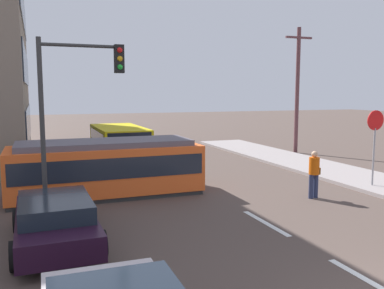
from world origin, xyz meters
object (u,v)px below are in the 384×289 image
(traffic_light_mast, at_px, (75,94))
(streetcar_tram, at_px, (106,167))
(utility_pole_mid, at_px, (297,88))
(parked_sedan_mid, at_px, (55,220))
(city_bus, at_px, (119,140))
(stop_sign, at_px, (375,132))
(pedestrian_crossing, at_px, (314,172))

(traffic_light_mast, bearing_deg, streetcar_tram, 61.67)
(streetcar_tram, height_order, traffic_light_mast, traffic_light_mast)
(utility_pole_mid, bearing_deg, parked_sedan_mid, -142.67)
(parked_sedan_mid, distance_m, traffic_light_mast, 3.92)
(traffic_light_mast, relative_size, utility_pole_mid, 0.69)
(city_bus, bearing_deg, utility_pole_mid, -10.22)
(streetcar_tram, height_order, stop_sign, stop_sign)
(city_bus, xyz_separation_m, stop_sign, (7.66, -11.09, 1.18))
(parked_sedan_mid, relative_size, utility_pole_mid, 0.57)
(city_bus, distance_m, pedestrian_crossing, 12.40)
(stop_sign, height_order, utility_pole_mid, utility_pole_mid)
(city_bus, relative_size, parked_sedan_mid, 1.32)
(utility_pole_mid, bearing_deg, streetcar_tram, -152.66)
(streetcar_tram, bearing_deg, stop_sign, -15.32)
(streetcar_tram, bearing_deg, city_bus, 76.09)
(city_bus, height_order, pedestrian_crossing, city_bus)
(parked_sedan_mid, xyz_separation_m, traffic_light_mast, (0.77, 2.39, 3.01))
(traffic_light_mast, distance_m, utility_pole_mid, 16.33)
(streetcar_tram, relative_size, parked_sedan_mid, 1.55)
(parked_sedan_mid, bearing_deg, pedestrian_crossing, 9.90)
(traffic_light_mast, bearing_deg, parked_sedan_mid, -107.82)
(pedestrian_crossing, height_order, utility_pole_mid, utility_pole_mid)
(traffic_light_mast, bearing_deg, pedestrian_crossing, -6.31)
(stop_sign, height_order, traffic_light_mast, traffic_light_mast)
(city_bus, relative_size, pedestrian_crossing, 3.42)
(pedestrian_crossing, bearing_deg, utility_pole_mid, 58.43)
(pedestrian_crossing, xyz_separation_m, stop_sign, (3.03, 0.41, 1.25))
(city_bus, bearing_deg, stop_sign, -55.37)
(pedestrian_crossing, xyz_separation_m, utility_pole_mid, (5.90, 9.60, 3.01))
(streetcar_tram, height_order, pedestrian_crossing, streetcar_tram)
(city_bus, relative_size, stop_sign, 1.99)
(streetcar_tram, relative_size, traffic_light_mast, 1.28)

